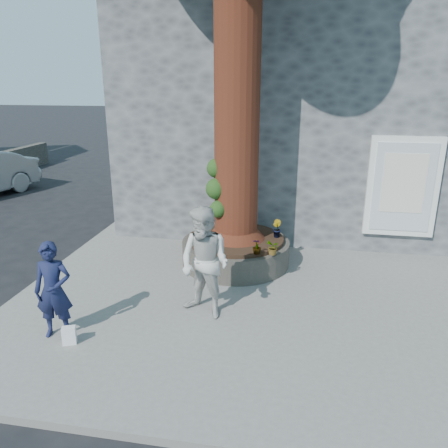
# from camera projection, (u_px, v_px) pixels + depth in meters

# --- Properties ---
(ground) EXTENTS (120.00, 120.00, 0.00)m
(ground) POSITION_uv_depth(u_px,v_px,m) (175.00, 310.00, 7.84)
(ground) COLOR black
(ground) RESTS_ON ground
(pavement) EXTENTS (9.00, 8.00, 0.12)m
(pavement) POSITION_uv_depth(u_px,v_px,m) (263.00, 288.00, 8.50)
(pavement) COLOR slate
(pavement) RESTS_ON ground
(yellow_line) EXTENTS (0.10, 30.00, 0.01)m
(yellow_line) POSITION_uv_depth(u_px,v_px,m) (50.00, 274.00, 9.28)
(yellow_line) COLOR yellow
(yellow_line) RESTS_ON ground
(stone_shop) EXTENTS (10.30, 8.30, 6.30)m
(stone_shop) POSITION_uv_depth(u_px,v_px,m) (318.00, 107.00, 13.15)
(stone_shop) COLOR #46494B
(stone_shop) RESTS_ON ground
(planter) EXTENTS (2.30, 2.30, 0.60)m
(planter) POSITION_uv_depth(u_px,v_px,m) (236.00, 251.00, 9.44)
(planter) COLOR black
(planter) RESTS_ON pavement
(man) EXTENTS (0.63, 0.47, 1.54)m
(man) POSITION_uv_depth(u_px,v_px,m) (53.00, 290.00, 6.62)
(man) COLOR #151A3C
(man) RESTS_ON pavement
(woman) EXTENTS (1.13, 1.03, 1.89)m
(woman) POSITION_uv_depth(u_px,v_px,m) (205.00, 263.00, 7.16)
(woman) COLOR beige
(woman) RESTS_ON pavement
(shopping_bag) EXTENTS (0.23, 0.18, 0.28)m
(shopping_bag) POSITION_uv_depth(u_px,v_px,m) (69.00, 335.00, 6.58)
(shopping_bag) COLOR white
(shopping_bag) RESTS_ON pavement
(plant_a) EXTENTS (0.25, 0.22, 0.40)m
(plant_a) POSITION_uv_depth(u_px,v_px,m) (202.00, 220.00, 9.84)
(plant_a) COLOR gray
(plant_a) RESTS_ON planter
(plant_b) EXTENTS (0.28, 0.28, 0.38)m
(plant_b) POSITION_uv_depth(u_px,v_px,m) (277.00, 228.00, 9.31)
(plant_b) COLOR gray
(plant_b) RESTS_ON planter
(plant_c) EXTENTS (0.18, 0.18, 0.30)m
(plant_c) POSITION_uv_depth(u_px,v_px,m) (257.00, 246.00, 8.41)
(plant_c) COLOR gray
(plant_c) RESTS_ON planter
(plant_d) EXTENTS (0.33, 0.34, 0.30)m
(plant_d) POSITION_uv_depth(u_px,v_px,m) (273.00, 248.00, 8.36)
(plant_d) COLOR gray
(plant_d) RESTS_ON planter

